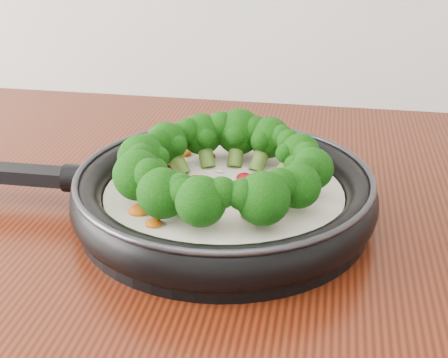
# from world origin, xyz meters

# --- Properties ---
(skillet) EXTENTS (0.54, 0.35, 0.10)m
(skillet) POSITION_xyz_m (-0.15, 1.06, 0.94)
(skillet) COLOR black
(skillet) RESTS_ON counter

